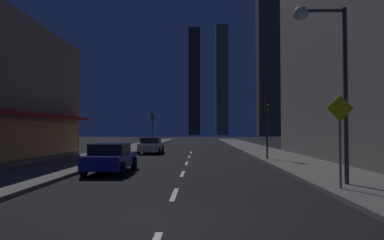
{
  "coord_description": "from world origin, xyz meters",
  "views": [
    {
      "loc": [
        0.83,
        -7.83,
        2.1
      ],
      "look_at": [
        0.0,
        28.35,
        3.23
      ],
      "focal_mm": 31.39,
      "sensor_mm": 36.0,
      "label": 1
    }
  ],
  "objects_px": {
    "car_parked_far": "(151,145)",
    "pedestrian_crossing_sign": "(340,133)",
    "street_lamp_right": "(323,50)",
    "traffic_light_far_left": "(152,122)",
    "fire_hydrant_far_left": "(112,152)",
    "traffic_light_near_right": "(267,115)",
    "car_parked_near": "(111,158)"
  },
  "relations": [
    {
      "from": "car_parked_far",
      "to": "pedestrian_crossing_sign",
      "type": "distance_m",
      "value": 21.16
    },
    {
      "from": "street_lamp_right",
      "to": "traffic_light_far_left",
      "type": "bearing_deg",
      "value": 108.68
    },
    {
      "from": "fire_hydrant_far_left",
      "to": "traffic_light_near_right",
      "type": "bearing_deg",
      "value": -11.31
    },
    {
      "from": "car_parked_near",
      "to": "pedestrian_crossing_sign",
      "type": "xyz_separation_m",
      "value": [
        9.2,
        -5.15,
        1.28
      ]
    },
    {
      "from": "car_parked_near",
      "to": "car_parked_far",
      "type": "height_order",
      "value": "same"
    },
    {
      "from": "car_parked_far",
      "to": "traffic_light_near_right",
      "type": "xyz_separation_m",
      "value": [
        9.1,
        -7.32,
        2.45
      ]
    },
    {
      "from": "car_parked_near",
      "to": "street_lamp_right",
      "type": "distance_m",
      "value": 10.83
    },
    {
      "from": "traffic_light_near_right",
      "to": "street_lamp_right",
      "type": "relative_size",
      "value": 0.64
    },
    {
      "from": "fire_hydrant_far_left",
      "to": "pedestrian_crossing_sign",
      "type": "distance_m",
      "value": 18.17
    },
    {
      "from": "traffic_light_far_left",
      "to": "traffic_light_near_right",
      "type": "bearing_deg",
      "value": -62.8
    },
    {
      "from": "fire_hydrant_far_left",
      "to": "street_lamp_right",
      "type": "relative_size",
      "value": 0.1
    },
    {
      "from": "fire_hydrant_far_left",
      "to": "pedestrian_crossing_sign",
      "type": "relative_size",
      "value": 0.21
    },
    {
      "from": "traffic_light_far_left",
      "to": "pedestrian_crossing_sign",
      "type": "distance_m",
      "value": 34.93
    },
    {
      "from": "car_parked_near",
      "to": "pedestrian_crossing_sign",
      "type": "distance_m",
      "value": 10.62
    },
    {
      "from": "traffic_light_near_right",
      "to": "street_lamp_right",
      "type": "xyz_separation_m",
      "value": [
        -0.12,
        -10.77,
        1.87
      ]
    },
    {
      "from": "car_parked_near",
      "to": "traffic_light_near_right",
      "type": "distance_m",
      "value": 11.47
    },
    {
      "from": "traffic_light_near_right",
      "to": "traffic_light_far_left",
      "type": "distance_m",
      "value": 24.06
    },
    {
      "from": "car_parked_far",
      "to": "car_parked_near",
      "type": "bearing_deg",
      "value": -90.0
    },
    {
      "from": "traffic_light_near_right",
      "to": "pedestrian_crossing_sign",
      "type": "xyz_separation_m",
      "value": [
        0.1,
        -11.69,
        -1.18
      ]
    },
    {
      "from": "street_lamp_right",
      "to": "car_parked_far",
      "type": "bearing_deg",
      "value": 116.4
    },
    {
      "from": "car_parked_far",
      "to": "street_lamp_right",
      "type": "relative_size",
      "value": 0.64
    },
    {
      "from": "traffic_light_far_left",
      "to": "car_parked_near",
      "type": "bearing_deg",
      "value": -86.11
    },
    {
      "from": "traffic_light_far_left",
      "to": "car_parked_far",
      "type": "bearing_deg",
      "value": -82.32
    },
    {
      "from": "street_lamp_right",
      "to": "pedestrian_crossing_sign",
      "type": "distance_m",
      "value": 3.19
    },
    {
      "from": "traffic_light_near_right",
      "to": "car_parked_far",
      "type": "bearing_deg",
      "value": 141.2
    },
    {
      "from": "traffic_light_near_right",
      "to": "pedestrian_crossing_sign",
      "type": "distance_m",
      "value": 11.75
    },
    {
      "from": "car_parked_near",
      "to": "traffic_light_far_left",
      "type": "bearing_deg",
      "value": 93.89
    },
    {
      "from": "car_parked_near",
      "to": "street_lamp_right",
      "type": "xyz_separation_m",
      "value": [
        8.98,
        -4.23,
        4.33
      ]
    },
    {
      "from": "car_parked_near",
      "to": "car_parked_far",
      "type": "distance_m",
      "value": 13.86
    },
    {
      "from": "car_parked_near",
      "to": "traffic_light_near_right",
      "type": "height_order",
      "value": "traffic_light_near_right"
    },
    {
      "from": "car_parked_far",
      "to": "fire_hydrant_far_left",
      "type": "bearing_deg",
      "value": -114.55
    },
    {
      "from": "pedestrian_crossing_sign",
      "to": "street_lamp_right",
      "type": "bearing_deg",
      "value": 103.46
    }
  ]
}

